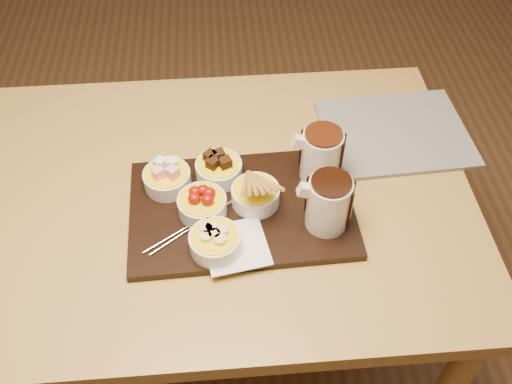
{
  "coord_description": "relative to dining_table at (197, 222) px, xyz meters",
  "views": [
    {
      "loc": [
        0.07,
        -0.81,
        1.67
      ],
      "look_at": [
        0.13,
        -0.06,
        0.81
      ],
      "focal_mm": 40.0,
      "sensor_mm": 36.0,
      "label": 1
    }
  ],
  "objects": [
    {
      "name": "dining_table",
      "position": [
        0.0,
        0.0,
        0.0
      ],
      "size": [
        1.2,
        0.8,
        0.75
      ],
      "color": "#B28C42",
      "rests_on": "ground"
    },
    {
      "name": "bowl_biscotti",
      "position": [
        0.13,
        -0.05,
        0.14
      ],
      "size": [
        0.1,
        0.1,
        0.04
      ],
      "primitive_type": "cylinder",
      "color": "silver",
      "rests_on": "serving_board"
    },
    {
      "name": "pitcher_milk_chocolate",
      "position": [
        0.27,
        0.02,
        0.18
      ],
      "size": [
        0.09,
        0.09,
        0.12
      ],
      "primitive_type": "cylinder",
      "rotation": [
        0.0,
        0.0,
        0.03
      ],
      "color": "silver",
      "rests_on": "serving_board"
    },
    {
      "name": "serving_board",
      "position": [
        0.1,
        -0.06,
        0.11
      ],
      "size": [
        0.47,
        0.31,
        0.02
      ],
      "primitive_type": "cube",
      "rotation": [
        0.0,
        0.0,
        0.03
      ],
      "color": "black",
      "rests_on": "dining_table"
    },
    {
      "name": "bowl_bananas",
      "position": [
        0.04,
        -0.16,
        0.14
      ],
      "size": [
        0.1,
        0.1,
        0.04
      ],
      "primitive_type": "cylinder",
      "color": "silver",
      "rests_on": "serving_board"
    },
    {
      "name": "napkin",
      "position": [
        0.08,
        -0.16,
        0.12
      ],
      "size": [
        0.14,
        0.14,
        0.0
      ],
      "primitive_type": "cube",
      "rotation": [
        0.0,
        0.0,
        0.17
      ],
      "color": "white",
      "rests_on": "serving_board"
    },
    {
      "name": "bowl_strawberries",
      "position": [
        0.02,
        -0.07,
        0.14
      ],
      "size": [
        0.1,
        0.1,
        0.04
      ],
      "primitive_type": "cylinder",
      "color": "silver",
      "rests_on": "serving_board"
    },
    {
      "name": "fondue_skewers",
      "position": [
        0.01,
        -0.09,
        0.12
      ],
      "size": [
        0.17,
        0.23,
        0.01
      ],
      "primitive_type": null,
      "rotation": [
        0.0,
        0.0,
        -0.98
      ],
      "color": "silver",
      "rests_on": "serving_board"
    },
    {
      "name": "ground",
      "position": [
        0.0,
        0.0,
        -0.65
      ],
      "size": [
        5.0,
        5.0,
        0.0
      ],
      "primitive_type": "plane",
      "color": "brown",
      "rests_on": "ground"
    },
    {
      "name": "bowl_marshmallows",
      "position": [
        -0.05,
        0.01,
        0.14
      ],
      "size": [
        0.1,
        0.1,
        0.04
      ],
      "primitive_type": "cylinder",
      "color": "silver",
      "rests_on": "serving_board"
    },
    {
      "name": "bowl_cake",
      "position": [
        0.06,
        0.03,
        0.14
      ],
      "size": [
        0.1,
        0.1,
        0.04
      ],
      "primitive_type": "cylinder",
      "color": "silver",
      "rests_on": "serving_board"
    },
    {
      "name": "newspaper",
      "position": [
        0.48,
        0.15,
        0.1
      ],
      "size": [
        0.35,
        0.29,
        0.01
      ],
      "primitive_type": "cube",
      "rotation": [
        0.0,
        0.0,
        0.05
      ],
      "color": "beige",
      "rests_on": "dining_table"
    },
    {
      "name": "pitcher_dark_chocolate",
      "position": [
        0.27,
        -0.11,
        0.18
      ],
      "size": [
        0.09,
        0.09,
        0.12
      ],
      "primitive_type": "cylinder",
      "rotation": [
        0.0,
        0.0,
        0.03
      ],
      "color": "silver",
      "rests_on": "serving_board"
    }
  ]
}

